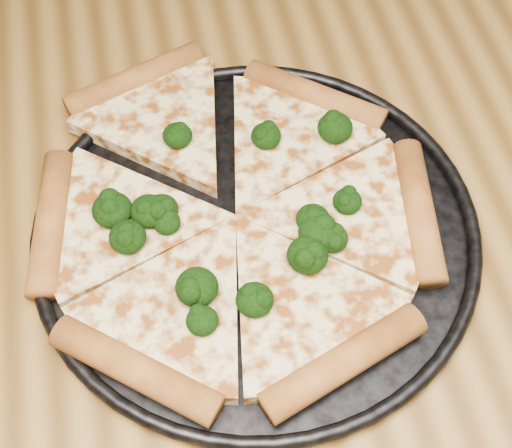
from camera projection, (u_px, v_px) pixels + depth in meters
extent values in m
cube|color=olive|center=(203.00, 346.00, 0.57)|extent=(1.20, 0.90, 0.04)
cylinder|color=black|center=(256.00, 233.00, 0.60)|extent=(0.34, 0.34, 0.01)
torus|color=black|center=(256.00, 228.00, 0.60)|extent=(0.36, 0.36, 0.01)
cylinder|color=#B16D2C|center=(314.00, 96.00, 0.66)|extent=(0.12, 0.10, 0.03)
cylinder|color=#B16D2C|center=(135.00, 80.00, 0.68)|extent=(0.13, 0.07, 0.03)
cylinder|color=#B16D2C|center=(51.00, 223.00, 0.59)|extent=(0.05, 0.13, 0.03)
cylinder|color=#B16D2C|center=(136.00, 370.00, 0.52)|extent=(0.12, 0.10, 0.03)
cylinder|color=#B16D2C|center=(344.00, 362.00, 0.53)|extent=(0.13, 0.07, 0.03)
cylinder|color=#B16D2C|center=(419.00, 211.00, 0.60)|extent=(0.05, 0.13, 0.03)
ellipsoid|color=black|center=(335.00, 128.00, 0.63)|extent=(0.03, 0.03, 0.02)
ellipsoid|color=black|center=(255.00, 300.00, 0.54)|extent=(0.03, 0.03, 0.02)
ellipsoid|color=black|center=(308.00, 255.00, 0.56)|extent=(0.03, 0.03, 0.02)
ellipsoid|color=black|center=(112.00, 210.00, 0.58)|extent=(0.03, 0.03, 0.02)
ellipsoid|color=black|center=(128.00, 237.00, 0.57)|extent=(0.03, 0.03, 0.02)
ellipsoid|color=black|center=(161.00, 210.00, 0.59)|extent=(0.03, 0.03, 0.02)
ellipsoid|color=black|center=(177.00, 135.00, 0.63)|extent=(0.03, 0.03, 0.02)
ellipsoid|color=black|center=(202.00, 321.00, 0.53)|extent=(0.02, 0.02, 0.02)
ellipsoid|color=black|center=(149.00, 211.00, 0.58)|extent=(0.03, 0.03, 0.02)
ellipsoid|color=black|center=(332.00, 238.00, 0.57)|extent=(0.02, 0.02, 0.02)
ellipsoid|color=black|center=(167.00, 222.00, 0.58)|extent=(0.02, 0.02, 0.02)
ellipsoid|color=black|center=(347.00, 201.00, 0.59)|extent=(0.02, 0.02, 0.02)
ellipsoid|color=black|center=(318.00, 232.00, 0.57)|extent=(0.03, 0.03, 0.02)
ellipsoid|color=black|center=(313.00, 219.00, 0.58)|extent=(0.03, 0.03, 0.02)
ellipsoid|color=black|center=(197.00, 287.00, 0.55)|extent=(0.03, 0.03, 0.02)
ellipsoid|color=black|center=(266.00, 136.00, 0.63)|extent=(0.03, 0.03, 0.02)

